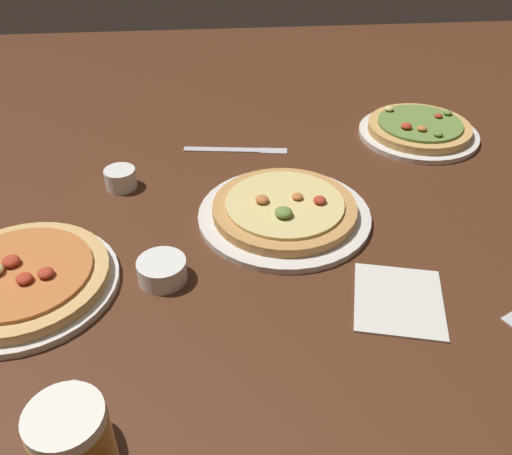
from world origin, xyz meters
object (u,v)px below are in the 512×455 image
(napkin_folded, at_px, (399,299))
(beer_mug_dark, at_px, (77,451))
(pizza_plate_far, at_px, (419,130))
(ramekin_butter, at_px, (121,179))
(knife_right, at_px, (236,149))
(pizza_plate_side, at_px, (284,211))
(pizza_plate_near, at_px, (22,280))
(ramekin_sauce, at_px, (162,270))

(napkin_folded, bearing_deg, beer_mug_dark, -149.43)
(pizza_plate_far, relative_size, ramekin_butter, 4.44)
(beer_mug_dark, xyz_separation_m, knife_right, (0.21, 0.75, -0.06))
(pizza_plate_side, bearing_deg, ramekin_butter, 156.40)
(beer_mug_dark, height_order, napkin_folded, beer_mug_dark)
(knife_right, bearing_deg, pizza_plate_near, -130.84)
(beer_mug_dark, xyz_separation_m, ramekin_butter, (-0.03, 0.62, -0.05))
(pizza_plate_side, bearing_deg, beer_mug_dark, -120.21)
(pizza_plate_side, distance_m, ramekin_butter, 0.34)
(beer_mug_dark, distance_m, napkin_folded, 0.50)
(pizza_plate_far, bearing_deg, napkin_folded, -111.27)
(knife_right, bearing_deg, pizza_plate_far, 4.32)
(pizza_plate_far, xyz_separation_m, pizza_plate_side, (-0.35, -0.30, -0.00))
(pizza_plate_far, xyz_separation_m, ramekin_sauce, (-0.56, -0.44, 0.00))
(pizza_plate_far, distance_m, pizza_plate_side, 0.46)
(pizza_plate_near, relative_size, ramekin_sauce, 3.76)
(ramekin_sauce, distance_m, ramekin_butter, 0.30)
(ramekin_sauce, height_order, napkin_folded, ramekin_sauce)
(pizza_plate_near, bearing_deg, knife_right, 49.16)
(pizza_plate_side, bearing_deg, ramekin_sauce, -145.40)
(ramekin_sauce, relative_size, ramekin_butter, 1.28)
(napkin_folded, bearing_deg, pizza_plate_far, 68.73)
(napkin_folded, bearing_deg, pizza_plate_near, 171.92)
(beer_mug_dark, bearing_deg, knife_right, 74.40)
(pizza_plate_near, height_order, napkin_folded, pizza_plate_near)
(pizza_plate_side, xyz_separation_m, ramekin_butter, (-0.31, 0.13, 0.00))
(pizza_plate_side, distance_m, knife_right, 0.27)
(ramekin_sauce, height_order, knife_right, ramekin_sauce)
(ramekin_sauce, bearing_deg, knife_right, 71.02)
(pizza_plate_near, bearing_deg, napkin_folded, -8.08)
(beer_mug_dark, xyz_separation_m, ramekin_sauce, (0.07, 0.33, -0.05))
(pizza_plate_side, distance_m, beer_mug_dark, 0.56)
(pizza_plate_near, relative_size, knife_right, 1.28)
(pizza_plate_near, distance_m, ramekin_butter, 0.31)
(ramekin_butter, bearing_deg, pizza_plate_side, -23.60)
(beer_mug_dark, bearing_deg, pizza_plate_side, 59.79)
(ramekin_sauce, relative_size, knife_right, 0.34)
(pizza_plate_near, bearing_deg, ramekin_butter, 66.90)
(pizza_plate_near, bearing_deg, beer_mug_dark, -65.90)
(napkin_folded, distance_m, knife_right, 0.54)
(beer_mug_dark, relative_size, napkin_folded, 0.90)
(pizza_plate_far, bearing_deg, ramekin_sauce, -141.79)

